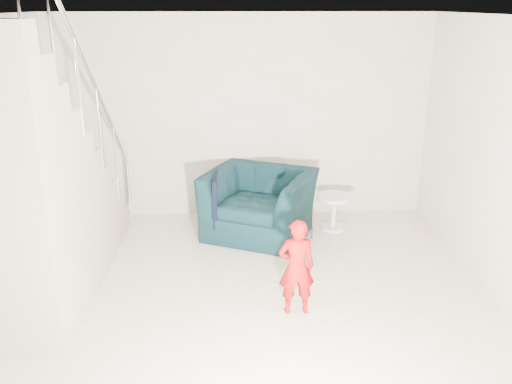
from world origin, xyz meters
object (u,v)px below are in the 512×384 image
armchair (259,204)px  toddler (296,267)px  side_table (334,206)px  staircase (35,207)px

armchair → toddler: size_ratio=1.33×
armchair → side_table: size_ratio=2.75×
side_table → staircase: (-3.19, -1.60, 0.64)m
armchair → staircase: bearing=-123.0°
staircase → toddler: bearing=-9.4°
toddler → side_table: (0.71, 2.01, -0.17)m
toddler → side_table: size_ratio=2.07×
toddler → staircase: 2.57m
toddler → side_table: bearing=-112.5°
side_table → staircase: 3.63m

